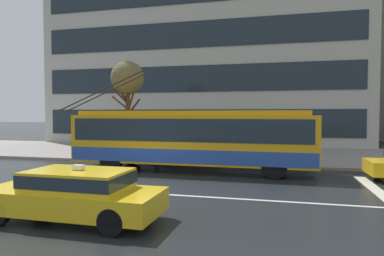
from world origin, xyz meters
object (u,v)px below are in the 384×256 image
at_px(pedestrian_at_shelter, 199,128).
at_px(bus_shelter, 185,124).
at_px(pedestrian_waiting_by_pole, 215,130).
at_px(trolleybus, 192,138).
at_px(street_tree_bare, 128,80).
at_px(pedestrian_walking_past, 157,128).
at_px(pedestrian_approaching_curb, 158,131).
at_px(taxi_oncoming_near, 75,192).

bearing_deg(pedestrian_at_shelter, bus_shelter, -116.54).
bearing_deg(pedestrian_at_shelter, pedestrian_waiting_by_pole, -30.67).
height_order(trolleybus, pedestrian_waiting_by_pole, trolleybus).
bearing_deg(street_tree_bare, pedestrian_at_shelter, 14.63).
bearing_deg(pedestrian_walking_past, pedestrian_waiting_by_pole, -0.17).
relative_size(trolleybus, pedestrian_approaching_curb, 6.44).
relative_size(pedestrian_approaching_curb, street_tree_bare, 0.35).
bearing_deg(street_tree_bare, trolleybus, -34.37).
height_order(pedestrian_approaching_curb, pedestrian_waiting_by_pole, pedestrian_approaching_curb).
height_order(bus_shelter, pedestrian_walking_past, bus_shelter).
height_order(taxi_oncoming_near, street_tree_bare, street_tree_bare).
bearing_deg(pedestrian_waiting_by_pole, taxi_oncoming_near, -96.98).
bearing_deg(trolleybus, pedestrian_at_shelter, 98.68).
height_order(trolleybus, pedestrian_walking_past, trolleybus).
height_order(bus_shelter, pedestrian_waiting_by_pole, bus_shelter).
height_order(taxi_oncoming_near, pedestrian_walking_past, pedestrian_walking_past).
bearing_deg(trolleybus, pedestrian_approaching_curb, 133.48).
relative_size(trolleybus, taxi_oncoming_near, 2.75).
distance_m(bus_shelter, pedestrian_walking_past, 1.87).
relative_size(pedestrian_at_shelter, pedestrian_approaching_curb, 1.04).
distance_m(bus_shelter, pedestrian_at_shelter, 1.28).
bearing_deg(taxi_oncoming_near, pedestrian_at_shelter, 88.33).
distance_m(trolleybus, taxi_oncoming_near, 8.05).
distance_m(pedestrian_approaching_curb, street_tree_bare, 3.56).
relative_size(taxi_oncoming_near, bus_shelter, 1.19).
bearing_deg(street_tree_bare, pedestrian_walking_past, 14.40).
xyz_separation_m(trolleybus, bus_shelter, (-1.21, 3.11, 0.52)).
height_order(trolleybus, street_tree_bare, street_tree_bare).
bearing_deg(bus_shelter, taxi_oncoming_near, -88.94).
height_order(pedestrian_at_shelter, street_tree_bare, street_tree_bare).
bearing_deg(pedestrian_waiting_by_pole, pedestrian_walking_past, 179.83).
xyz_separation_m(trolleybus, street_tree_bare, (-4.66, 3.19, 3.08)).
xyz_separation_m(trolleybus, taxi_oncoming_near, (-1.00, -7.95, -0.84)).
distance_m(taxi_oncoming_near, street_tree_bare, 12.36).
xyz_separation_m(taxi_oncoming_near, pedestrian_approaching_curb, (-1.66, 10.76, 0.99)).
xyz_separation_m(trolleybus, pedestrian_walking_past, (-2.99, 3.62, 0.25)).
distance_m(pedestrian_walking_past, street_tree_bare, 3.32).
bearing_deg(pedestrian_walking_past, street_tree_bare, -165.60).
bearing_deg(pedestrian_approaching_curb, pedestrian_at_shelter, 35.31).
relative_size(taxi_oncoming_near, pedestrian_approaching_curb, 2.34).
bearing_deg(bus_shelter, pedestrian_approaching_curb, -168.14).
relative_size(pedestrian_waiting_by_pole, street_tree_bare, 0.35).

